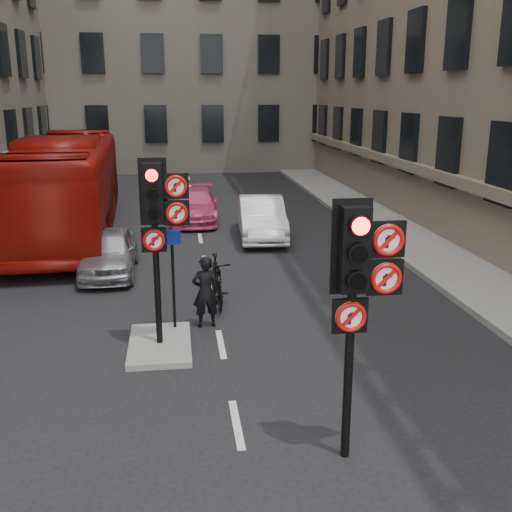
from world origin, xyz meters
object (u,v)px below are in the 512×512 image
object	(u,v)px
signal_far	(159,212)
info_sign	(173,266)
signal_near	(359,277)
bus_red	(67,186)
motorcyclist	(205,292)
car_white	(262,218)
motorcycle	(217,280)
car_pink	(195,206)
car_silver	(109,252)

from	to	relation	value
signal_far	info_sign	size ratio (longest dim) A/B	1.73
signal_near	bus_red	bearing A→B (deg)	112.64
signal_near	bus_red	xyz separation A→B (m)	(-5.99, 14.35, -0.87)
signal_near	motorcyclist	distance (m)	5.59
car_white	motorcycle	bearing A→B (deg)	-103.46
car_pink	info_sign	world-z (taller)	info_sign
bus_red	motorcycle	world-z (taller)	bus_red
car_pink	bus_red	bearing A→B (deg)	-157.63
car_pink	info_sign	distance (m)	11.20
car_pink	motorcycle	xyz separation A→B (m)	(0.16, -9.46, -0.05)
car_white	signal_near	bearing A→B (deg)	-88.89
signal_near	car_white	bearing A→B (deg)	87.28
signal_near	info_sign	bearing A→B (deg)	116.72
bus_red	motorcyclist	xyz separation A→B (m)	(4.26, -9.34, -0.93)
motorcyclist	signal_near	bearing A→B (deg)	101.49
car_white	car_pink	world-z (taller)	car_white
signal_near	motorcyclist	size ratio (longest dim) A/B	2.29
signal_far	car_white	size ratio (longest dim) A/B	0.85
signal_near	car_pink	xyz separation A→B (m)	(-1.54, 15.88, -1.97)
motorcycle	car_silver	bearing A→B (deg)	132.12
bus_red	motorcyclist	world-z (taller)	bus_red
car_silver	motorcycle	xyz separation A→B (m)	(2.76, -2.82, -0.05)
bus_red	signal_near	bearing A→B (deg)	-70.23
car_white	bus_red	distance (m)	6.85
motorcyclist	info_sign	xyz separation A→B (m)	(-0.66, -0.27, 0.68)
signal_far	motorcyclist	distance (m)	2.34
signal_far	motorcyclist	world-z (taller)	signal_far
motorcycle	motorcyclist	distance (m)	1.47
car_silver	bus_red	bearing A→B (deg)	109.45
info_sign	signal_near	bearing A→B (deg)	-72.05
bus_red	car_pink	bearing A→B (deg)	16.10
car_silver	car_white	distance (m)	5.95
car_white	info_sign	world-z (taller)	info_sign
signal_far	car_silver	bearing A→B (deg)	106.42
motorcyclist	car_white	bearing A→B (deg)	-114.16
signal_far	motorcyclist	bearing A→B (deg)	49.03
signal_near	signal_far	bearing A→B (deg)	123.02
car_silver	info_sign	size ratio (longest dim) A/B	1.74
signal_near	motorcyclist	bearing A→B (deg)	109.01
signal_far	car_white	distance (m)	9.60
signal_near	motorcycle	distance (m)	6.87
car_silver	car_pink	bearing A→B (deg)	68.24
signal_far	car_silver	xyz separation A→B (m)	(-1.54, 5.24, -2.09)
car_silver	motorcyclist	bearing A→B (deg)	-60.63
car_pink	info_sign	size ratio (longest dim) A/B	2.05
car_silver	info_sign	world-z (taller)	info_sign
signal_far	motorcycle	size ratio (longest dim) A/B	1.89
car_white	bus_red	xyz separation A→B (m)	(-6.59, 1.53, 1.02)
motorcyclist	motorcycle	bearing A→B (deg)	-111.13
signal_near	motorcycle	size ratio (longest dim) A/B	1.89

